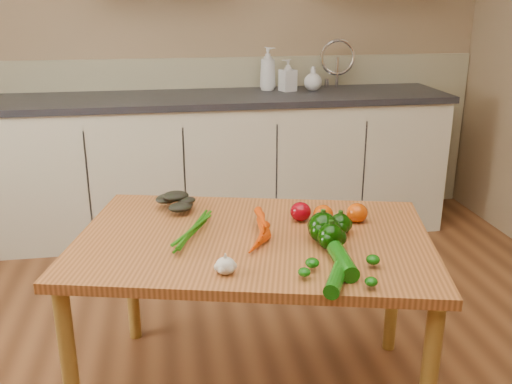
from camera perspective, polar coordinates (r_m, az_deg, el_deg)
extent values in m
cube|color=#9C805D|center=(3.90, -6.86, 16.13)|extent=(4.00, 0.02, 2.60)
cube|color=tan|center=(3.98, -6.42, 5.28)|extent=(3.98, 0.03, 1.10)
cube|color=beige|center=(3.75, -3.04, 2.58)|extent=(2.80, 0.60, 0.86)
cube|color=#2B2B31|center=(3.64, -3.16, 9.38)|extent=(2.84, 0.64, 0.04)
cube|color=#99999E|center=(3.81, 8.79, 9.01)|extent=(0.55, 0.42, 0.10)
cylinder|color=silver|center=(3.96, 8.12, 12.05)|extent=(0.02, 0.02, 0.24)
cube|color=#AF6332|center=(2.06, -0.25, -4.91)|extent=(1.42, 1.09, 0.04)
cylinder|color=olive|center=(2.06, -18.09, -16.83)|extent=(0.05, 0.05, 0.64)
cylinder|color=olive|center=(2.62, -12.39, -8.02)|extent=(0.05, 0.05, 0.64)
cylinder|color=olive|center=(2.55, 13.62, -8.91)|extent=(0.05, 0.05, 0.64)
imported|color=silver|center=(3.80, 1.19, 12.23)|extent=(0.15, 0.15, 0.28)
imported|color=silver|center=(3.77, 3.21, 11.58)|extent=(0.12, 0.12, 0.20)
imported|color=silver|center=(3.83, 5.72, 11.24)|extent=(0.14, 0.14, 0.15)
ellipsoid|color=silver|center=(1.78, -3.08, -7.36)|extent=(0.06, 0.06, 0.05)
sphere|color=black|center=(2.01, 6.68, -3.52)|extent=(0.10, 0.10, 0.10)
sphere|color=black|center=(2.07, 8.41, -3.21)|extent=(0.08, 0.08, 0.08)
sphere|color=black|center=(1.95, 7.46, -4.43)|extent=(0.09, 0.09, 0.09)
ellipsoid|color=maroon|center=(2.18, 4.48, -1.96)|extent=(0.08, 0.08, 0.07)
ellipsoid|color=#BC3D04|center=(2.17, 6.73, -2.19)|extent=(0.08, 0.08, 0.07)
ellipsoid|color=#BC3D04|center=(2.20, 10.07, -2.06)|extent=(0.08, 0.08, 0.07)
cylinder|color=#0B4A07|center=(1.82, 8.67, -6.86)|extent=(0.06, 0.20, 0.06)
cylinder|color=#0B4A07|center=(1.74, 8.12, -8.39)|extent=(0.13, 0.20, 0.05)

